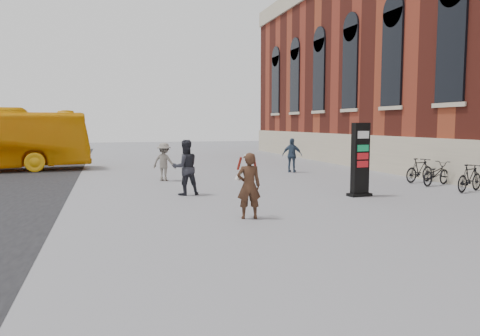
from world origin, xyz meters
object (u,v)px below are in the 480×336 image
object	(u,v)px
woman	(249,185)
pedestrian_b	(164,162)
info_pylon	(360,160)
bike_7	(420,170)
bike_6	(436,173)
pedestrian_c	(292,155)
bike_5	(470,178)
pedestrian_a	(185,167)

from	to	relation	value
woman	pedestrian_b	distance (m)	8.54
info_pylon	bike_7	world-z (taller)	info_pylon
info_pylon	bike_6	bearing A→B (deg)	13.45
info_pylon	pedestrian_c	distance (m)	7.74
pedestrian_c	bike_5	bearing A→B (deg)	148.15
info_pylon	woman	xyz separation A→B (m)	(-4.62, -2.51, -0.35)
pedestrian_c	info_pylon	bearing A→B (deg)	118.40
info_pylon	pedestrian_b	distance (m)	8.30
bike_7	pedestrian_a	bearing A→B (deg)	77.92
woman	bike_6	size ratio (longest dim) A/B	0.95
info_pylon	bike_6	distance (m)	4.64
woman	pedestrian_a	bearing A→B (deg)	-71.12
info_pylon	pedestrian_b	size ratio (longest dim) A/B	1.52
pedestrian_c	bike_6	size ratio (longest dim) A/B	0.96
info_pylon	pedestrian_a	bearing A→B (deg)	154.25
info_pylon	woman	bearing A→B (deg)	-158.78
bike_5	bike_7	bearing A→B (deg)	-21.31
pedestrian_a	pedestrian_b	xyz separation A→B (m)	(-0.23, 4.11, -0.13)
woman	pedestrian_c	distance (m)	11.52
woman	pedestrian_a	world-z (taller)	pedestrian_a
pedestrian_c	bike_7	world-z (taller)	pedestrian_c
info_pylon	pedestrian_a	size ratio (longest dim) A/B	1.30
bike_5	pedestrian_b	bearing A→B (deg)	37.32
info_pylon	woman	distance (m)	5.27
pedestrian_b	woman	bearing A→B (deg)	132.83
info_pylon	bike_7	distance (m)	5.07
pedestrian_c	bike_5	distance (m)	8.63
pedestrian_a	bike_6	xyz separation A→B (m)	(9.81, -0.23, -0.47)
pedestrian_a	bike_5	bearing A→B (deg)	160.47
info_pylon	bike_7	xyz separation A→B (m)	(4.28, 2.61, -0.71)
woman	pedestrian_a	distance (m)	4.45
bike_5	bike_7	size ratio (longest dim) A/B	0.99
pedestrian_b	bike_6	bearing A→B (deg)	-168.21
info_pylon	pedestrian_c	world-z (taller)	info_pylon
pedestrian_b	bike_7	world-z (taller)	pedestrian_b
info_pylon	pedestrian_c	size ratio (longest dim) A/B	1.44
pedestrian_a	bike_5	size ratio (longest dim) A/B	1.13
woman	pedestrian_b	size ratio (longest dim) A/B	1.05
pedestrian_b	bike_5	distance (m)	11.76
pedestrian_c	pedestrian_b	bearing A→B (deg)	48.86
info_pylon	bike_5	xyz separation A→B (m)	(4.28, -0.16, -0.72)
info_pylon	bike_5	size ratio (longest dim) A/B	1.48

